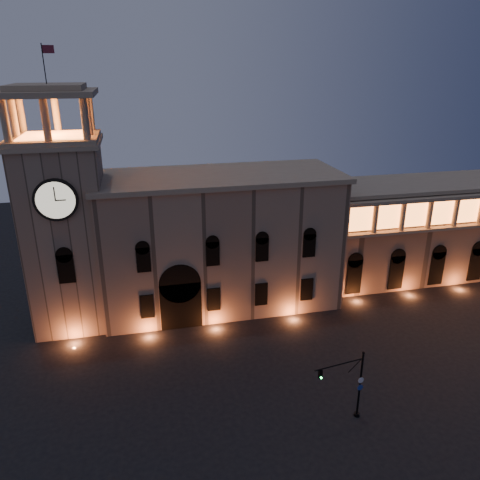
{
  "coord_description": "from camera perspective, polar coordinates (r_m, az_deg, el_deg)",
  "views": [
    {
      "loc": [
        -12.16,
        -34.14,
        30.53
      ],
      "look_at": [
        -0.7,
        16.0,
        10.94
      ],
      "focal_mm": 35.0,
      "sensor_mm": 36.0,
      "label": 1
    }
  ],
  "objects": [
    {
      "name": "ground",
      "position": [
        47.39,
        5.45,
        -19.37
      ],
      "size": [
        160.0,
        160.0,
        0.0
      ],
      "primitive_type": "plane",
      "color": "black",
      "rests_on": "ground"
    },
    {
      "name": "government_building",
      "position": [
        60.99,
        -2.5,
        -0.08
      ],
      "size": [
        30.8,
        12.8,
        17.6
      ],
      "color": "#8C725C",
      "rests_on": "ground"
    },
    {
      "name": "clock_tower",
      "position": [
        58.59,
        -20.39,
        1.58
      ],
      "size": [
        9.8,
        9.8,
        32.4
      ],
      "color": "#8C725C",
      "rests_on": "ground"
    },
    {
      "name": "colonnade_wing",
      "position": [
        76.55,
        23.18,
        1.47
      ],
      "size": [
        40.6,
        11.5,
        14.5
      ],
      "color": "#876C56",
      "rests_on": "ground"
    },
    {
      "name": "traffic_light",
      "position": [
        44.63,
        13.51,
        -16.83
      ],
      "size": [
        5.05,
        1.12,
        6.99
      ],
      "rotation": [
        0.0,
        0.0,
        0.15
      ],
      "color": "black",
      "rests_on": "ground"
    }
  ]
}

